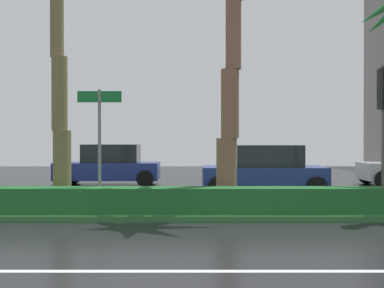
% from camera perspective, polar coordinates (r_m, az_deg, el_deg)
% --- Properties ---
extents(ground_plane, '(90.00, 42.00, 0.10)m').
position_cam_1_polar(ground_plane, '(13.97, -5.50, -7.52)').
color(ground_plane, black).
extents(near_lane_divider_stripe, '(81.00, 0.14, 0.01)m').
position_cam_1_polar(near_lane_divider_stripe, '(7.16, -11.26, -14.76)').
color(near_lane_divider_stripe, white).
rests_on(near_lane_divider_stripe, ground_plane).
extents(median_strip, '(85.50, 4.00, 0.15)m').
position_cam_1_polar(median_strip, '(12.97, -5.94, -7.58)').
color(median_strip, '#2D6B33').
rests_on(median_strip, ground_plane).
extents(median_hedge, '(76.50, 0.70, 0.60)m').
position_cam_1_polar(median_hedge, '(11.54, -6.69, -6.69)').
color(median_hedge, '#1E6028').
rests_on(median_hedge, median_strip).
extents(street_name_sign, '(1.10, 0.08, 3.00)m').
position_cam_1_polar(street_name_sign, '(12.02, -10.87, 1.37)').
color(street_name_sign, slate).
rests_on(street_name_sign, median_strip).
extents(car_in_traffic_leading, '(4.30, 2.02, 1.72)m').
position_cam_1_polar(car_in_traffic_leading, '(20.28, -9.75, -2.57)').
color(car_in_traffic_leading, navy).
rests_on(car_in_traffic_leading, ground_plane).
extents(car_in_traffic_second, '(4.30, 2.02, 1.72)m').
position_cam_1_polar(car_in_traffic_second, '(16.95, 8.92, -3.16)').
color(car_in_traffic_second, navy).
rests_on(car_in_traffic_second, ground_plane).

